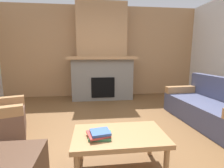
# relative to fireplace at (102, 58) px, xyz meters

# --- Properties ---
(ground) EXTENTS (9.00, 9.00, 0.00)m
(ground) POSITION_rel_fireplace_xyz_m (0.00, -2.62, -1.16)
(ground) COLOR brown
(wall_back_wood_panel) EXTENTS (6.00, 0.12, 2.70)m
(wall_back_wood_panel) POSITION_rel_fireplace_xyz_m (0.00, 0.38, 0.19)
(wall_back_wood_panel) COLOR tan
(wall_back_wood_panel) RESTS_ON ground
(fireplace) EXTENTS (1.90, 0.82, 2.70)m
(fireplace) POSITION_rel_fireplace_xyz_m (0.00, 0.00, 0.00)
(fireplace) COLOR gray
(fireplace) RESTS_ON ground
(couch) EXTENTS (0.96, 1.85, 0.85)m
(couch) POSITION_rel_fireplace_xyz_m (1.92, -2.12, -0.88)
(couch) COLOR #474C6B
(couch) RESTS_ON ground
(coffee_table) EXTENTS (1.00, 0.60, 0.43)m
(coffee_table) POSITION_rel_fireplace_xyz_m (-0.01, -3.24, -0.79)
(coffee_table) COLOR #A87A4C
(coffee_table) RESTS_ON ground
(book_stack_near_edge) EXTENTS (0.27, 0.26, 0.07)m
(book_stack_near_edge) POSITION_rel_fireplace_xyz_m (-0.22, -3.30, -0.70)
(book_stack_near_edge) COLOR #3D7F4C
(book_stack_near_edge) RESTS_ON coffee_table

